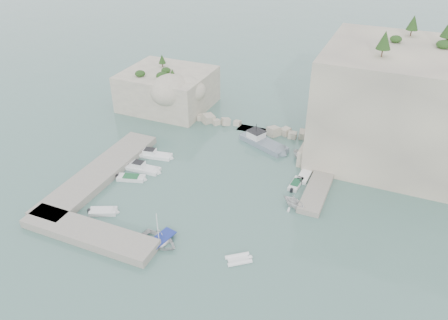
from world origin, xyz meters
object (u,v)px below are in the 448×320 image
at_px(motorboat_a, 155,157).
at_px(tender_east_c, 305,177).
at_px(tender_east_d, 304,161).
at_px(work_boat, 263,145).
at_px(motorboat_e, 104,213).
at_px(inflatable_dinghy, 238,260).
at_px(motorboat_c, 131,179).
at_px(motorboat_b, 144,170).
at_px(tender_east_b, 296,186).
at_px(tender_east_a, 294,206).
at_px(rowboat, 159,243).

distance_m(motorboat_a, tender_east_c, 23.67).
xyz_separation_m(tender_east_d, work_boat, (-7.47, 2.02, 0.00)).
height_order(motorboat_e, inflatable_dinghy, motorboat_e).
xyz_separation_m(motorboat_c, motorboat_b, (0.31, 2.83, 0.00)).
bearing_deg(inflatable_dinghy, tender_east_d, 48.83).
bearing_deg(tender_east_b, motorboat_a, 96.57).
xyz_separation_m(motorboat_c, inflatable_dinghy, (20.56, -9.16, 0.00)).
distance_m(tender_east_a, tender_east_c, 7.65).
bearing_deg(tender_east_d, tender_east_c, -147.40).
bearing_deg(tender_east_c, motorboat_a, 101.66).
distance_m(rowboat, work_boat, 27.71).
xyz_separation_m(motorboat_e, tender_east_d, (20.99, 23.30, 0.00)).
bearing_deg(work_boat, tender_east_b, -24.73).
distance_m(inflatable_dinghy, tender_east_c, 20.10).
bearing_deg(inflatable_dinghy, tender_east_c, 44.68).
distance_m(motorboat_c, work_boat, 22.54).
height_order(rowboat, tender_east_b, rowboat).
height_order(motorboat_e, tender_east_d, tender_east_d).
bearing_deg(motorboat_e, inflatable_dinghy, -27.46).
xyz_separation_m(motorboat_a, tender_east_d, (22.17, 8.27, 0.00)).
distance_m(tender_east_c, tender_east_d, 4.58).
xyz_separation_m(tender_east_a, work_boat, (-9.08, 14.08, 0.00)).
bearing_deg(tender_east_b, rowboat, 150.85).
height_order(motorboat_c, tender_east_b, same).
xyz_separation_m(motorboat_a, work_boat, (14.70, 10.29, 0.00)).
xyz_separation_m(rowboat, tender_east_a, (12.89, 13.37, 0.00)).
bearing_deg(work_boat, rowboat, -73.70).
height_order(motorboat_e, tender_east_c, same).
bearing_deg(rowboat, motorboat_a, 44.31).
distance_m(motorboat_a, motorboat_e, 15.07).
xyz_separation_m(motorboat_e, tender_east_c, (22.18, 18.87, 0.00)).
distance_m(motorboat_c, tender_east_b, 23.97).
height_order(rowboat, tender_east_d, tender_east_d).
relative_size(motorboat_a, inflatable_dinghy, 1.90).
height_order(inflatable_dinghy, work_boat, work_boat).
height_order(rowboat, inflatable_dinghy, rowboat).
relative_size(tender_east_a, tender_east_d, 0.86).
bearing_deg(motorboat_c, inflatable_dinghy, -40.36).
bearing_deg(work_boat, tender_east_c, -12.45).
bearing_deg(tender_east_b, motorboat_b, 106.88).
bearing_deg(tender_east_d, motorboat_b, 137.22).
bearing_deg(tender_east_c, tender_east_b, 169.64).
bearing_deg(motorboat_b, inflatable_dinghy, -33.88).
xyz_separation_m(motorboat_e, work_boat, (13.52, 25.32, 0.00)).
bearing_deg(tender_east_d, inflatable_dinghy, -165.89).
relative_size(rowboat, inflatable_dinghy, 1.63).
bearing_deg(work_boat, tender_east_d, 9.10).
bearing_deg(motorboat_a, work_boat, 24.82).
height_order(motorboat_e, work_boat, work_boat).
bearing_deg(motorboat_c, tender_east_a, -8.81).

